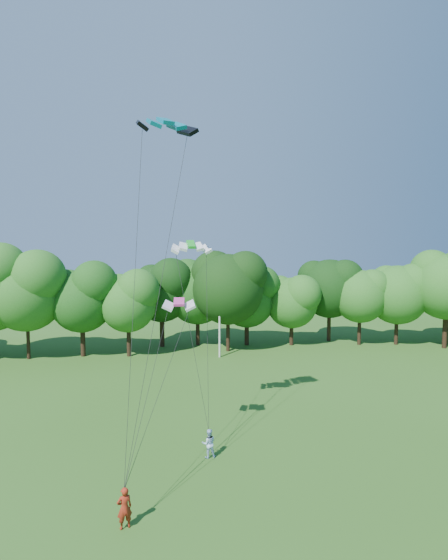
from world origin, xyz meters
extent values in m
cylinder|color=silver|center=(3.41, 32.54, 4.10)|extent=(0.21, 0.21, 8.20)
cube|color=silver|center=(3.41, 32.54, 8.00)|extent=(1.56, 0.65, 0.08)
imported|color=maroon|center=(-3.79, 4.45, 0.92)|extent=(0.79, 0.67, 1.85)
imported|color=#AFCEF2|center=(0.37, 10.31, 0.84)|extent=(0.86, 0.69, 1.68)
cube|color=#046D82|center=(-1.92, 10.27, 18.92)|extent=(3.43, 2.32, 0.71)
cube|color=green|center=(-0.43, 13.86, 12.31)|extent=(2.55, 1.30, 0.56)
cube|color=#C9378C|center=(-1.25, 11.32, 8.98)|extent=(1.91, 0.99, 0.43)
cylinder|color=#301C13|center=(4.68, 35.18, 2.22)|extent=(0.50, 0.50, 4.45)
ellipsoid|color=black|center=(4.68, 35.18, 8.09)|extent=(8.90, 8.90, 9.71)
cylinder|color=#392816|center=(31.63, 35.25, 2.03)|extent=(0.47, 0.47, 4.06)
ellipsoid|color=#1D5219|center=(31.63, 35.25, 7.38)|extent=(8.11, 8.11, 8.85)
camera|label=1|loc=(-1.62, -13.96, 12.35)|focal=28.00mm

